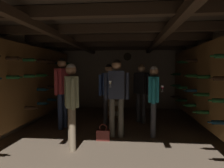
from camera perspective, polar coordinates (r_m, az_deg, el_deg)
name	(u,v)px	position (r m, az deg, el deg)	size (l,w,h in m)	color
ground_plane	(113,135)	(4.63, 0.15, -14.41)	(8.40, 8.40, 0.00)	#7A6651
room_shell	(114,72)	(4.66, 0.47, 3.57)	(4.72, 6.52, 2.41)	gray
wine_crate_stack	(114,108)	(6.19, 0.59, -6.82)	(0.52, 0.35, 0.60)	brown
display_bottle	(111,94)	(6.06, -0.37, -2.88)	(0.08, 0.08, 0.35)	#143819
person_host_center	(117,90)	(4.27, 1.31, -1.82)	(0.54, 0.33, 1.69)	#4C473D
person_guest_mid_right	(154,95)	(4.44, 11.93, -3.03)	(0.33, 0.54, 1.55)	#2D2D33
person_guest_rear_center	(109,89)	(5.22, -0.94, -1.33)	(0.51, 0.41, 1.62)	#2D2D33
person_guest_far_left	(62,86)	(5.07, -14.16, -0.51)	(0.33, 0.52, 1.76)	#232D4C
person_guest_mid_left	(71,98)	(3.72, -11.62, -4.04)	(0.34, 0.50, 1.58)	brown
person_guest_far_right	(141,87)	(5.53, 8.43, -1.00)	(0.46, 0.39, 1.63)	#2D2D33
handbag	(103,135)	(4.27, -2.56, -14.38)	(0.28, 0.12, 0.35)	#591E19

